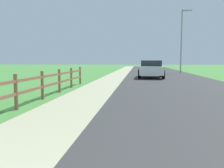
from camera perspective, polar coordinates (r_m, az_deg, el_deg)
name	(u,v)px	position (r m, az deg, el deg)	size (l,w,h in m)	color
ground_plane	(128,74)	(25.23, 3.86, 2.43)	(120.00, 120.00, 0.00)	#4B8F3F
road_asphalt	(159,73)	(27.30, 11.42, 2.59)	(7.00, 66.00, 0.01)	#383838
curb_concrete	(103,73)	(27.51, -2.21, 2.72)	(6.00, 66.00, 0.01)	#B6B68F
grass_verge	(91,73)	(27.77, -5.27, 2.73)	(5.00, 66.00, 0.00)	#4B8F3F
rail_fence	(31,86)	(8.20, -19.26, -0.44)	(0.11, 13.38, 1.06)	brown
parked_suv_white	(151,69)	(20.01, 9.46, 3.70)	(2.15, 4.36, 1.46)	white
street_lamp	(182,36)	(28.64, 16.80, 11.14)	(1.17, 0.20, 7.29)	gray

